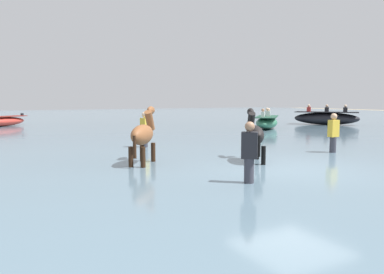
% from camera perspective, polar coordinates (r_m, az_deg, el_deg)
% --- Properties ---
extents(ground_plane, '(120.00, 120.00, 0.00)m').
position_cam_1_polar(ground_plane, '(9.84, 14.91, -6.60)').
color(ground_plane, gray).
extents(water_surface, '(90.00, 90.00, 0.38)m').
position_cam_1_polar(water_surface, '(18.29, -7.21, -0.19)').
color(water_surface, slate).
rests_on(water_surface, ground).
extents(horse_lead_black, '(1.06, 1.60, 1.82)m').
position_cam_1_polar(horse_lead_black, '(10.34, 9.45, 0.14)').
color(horse_lead_black, black).
rests_on(horse_lead_black, ground).
extents(horse_trailing_chestnut, '(1.32, 1.53, 1.88)m').
position_cam_1_polar(horse_trailing_chestnut, '(9.91, -7.43, 0.13)').
color(horse_trailing_chestnut, brown).
rests_on(horse_trailing_chestnut, ground).
extents(boat_distant_west, '(3.41, 3.47, 1.18)m').
position_cam_1_polar(boat_distant_west, '(22.26, 11.29, 2.22)').
color(boat_distant_west, '#337556').
rests_on(boat_distant_west, water_surface).
extents(boat_near_port, '(3.70, 4.17, 1.34)m').
position_cam_1_polar(boat_near_port, '(26.53, 19.72, 2.71)').
color(boat_near_port, black).
rests_on(boat_near_port, water_surface).
extents(boat_mid_outer, '(3.37, 2.75, 0.77)m').
position_cam_1_polar(boat_mid_outer, '(26.28, -27.09, 2.13)').
color(boat_mid_outer, '#BC382D').
rests_on(boat_mid_outer, water_surface).
extents(person_wading_close, '(0.37, 0.36, 1.63)m').
position_cam_1_polar(person_wading_close, '(7.68, 8.69, -3.34)').
color(person_wading_close, '#383842').
rests_on(person_wading_close, ground).
extents(person_onlooker_left, '(0.38, 0.36, 1.63)m').
position_cam_1_polar(person_onlooker_left, '(13.34, -7.18, 0.54)').
color(person_onlooker_left, '#383842').
rests_on(person_onlooker_left, ground).
extents(person_wading_mid, '(0.32, 0.20, 1.63)m').
position_cam_1_polar(person_wading_mid, '(12.75, 20.65, -0.03)').
color(person_wading_mid, '#383842').
rests_on(person_wading_mid, ground).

